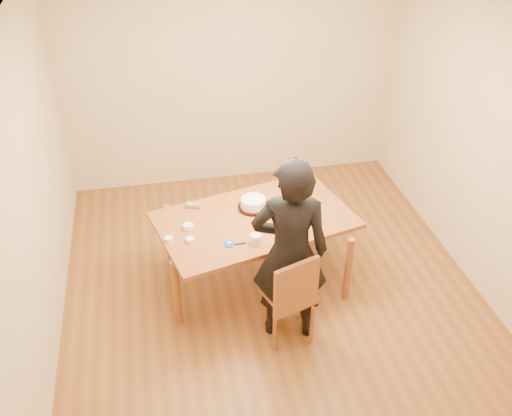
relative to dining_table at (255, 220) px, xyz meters
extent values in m
cube|color=brown|center=(0.13, -0.17, -0.73)|extent=(4.00, 4.50, 0.00)
cube|color=silver|center=(0.13, -0.17, 1.97)|extent=(4.00, 4.50, 0.00)
cube|color=tan|center=(0.13, 2.08, 0.62)|extent=(4.00, 0.00, 2.70)
cube|color=tan|center=(-1.87, -0.17, 0.62)|extent=(0.00, 4.50, 2.70)
cube|color=tan|center=(2.13, -0.17, 0.62)|extent=(0.00, 4.50, 2.70)
cube|color=brown|center=(0.00, 0.00, 0.00)|extent=(1.99, 1.46, 0.04)
cube|color=brown|center=(0.15, -0.78, -0.28)|extent=(0.49, 0.49, 0.04)
cylinder|color=#B02B0B|center=(0.02, 0.17, 0.03)|extent=(0.30, 0.30, 0.02)
cylinder|color=white|center=(0.02, 0.17, 0.08)|extent=(0.24, 0.24, 0.08)
ellipsoid|color=white|center=(0.02, 0.17, 0.13)|extent=(0.24, 0.24, 0.03)
cylinder|color=white|center=(-0.07, -0.38, 0.07)|extent=(0.10, 0.10, 0.09)
cylinder|color=#1A3FAF|center=(-0.30, -0.35, 0.03)|extent=(0.10, 0.10, 0.01)
ellipsoid|color=white|center=(-0.30, -0.35, 0.04)|extent=(0.04, 0.04, 0.02)
cylinder|color=white|center=(-0.64, -0.24, 0.04)|extent=(0.08, 0.08, 0.04)
cylinder|color=white|center=(-0.63, -0.04, 0.04)|extent=(0.09, 0.09, 0.04)
cylinder|color=white|center=(-0.82, -0.19, 0.04)|extent=(0.07, 0.07, 0.04)
cube|color=#C02D82|center=(-0.55, 0.30, 0.03)|extent=(0.15, 0.10, 0.02)
cube|color=#21951B|center=(-0.55, 0.30, 0.05)|extent=(0.14, 0.10, 0.02)
cube|color=black|center=(-0.23, -0.37, 0.03)|extent=(0.14, 0.02, 0.01)
imported|color=black|center=(0.15, -0.73, 0.16)|extent=(0.72, 0.55, 1.77)
camera|label=1|loc=(-0.86, -4.31, 3.09)|focal=40.00mm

